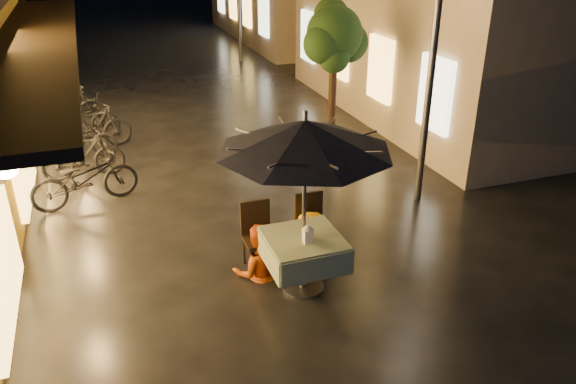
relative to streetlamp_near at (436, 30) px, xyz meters
name	(u,v)px	position (x,y,z in m)	size (l,w,h in m)	color
ground	(299,295)	(-3.00, -2.00, -2.92)	(90.00, 90.00, 0.00)	black
street_tree	(335,38)	(-0.59, 2.51, -0.50)	(1.43, 1.20, 3.15)	black
streetlamp_near	(436,30)	(0.00, 0.00, 0.00)	(0.36, 0.36, 4.23)	#59595E
cafe_table	(303,250)	(-2.88, -1.86, -2.33)	(0.99, 0.99, 0.78)	#59595E
patio_umbrella	(305,136)	(-2.88, -1.86, -0.77)	(2.16, 2.16, 2.46)	#59595E
cafe_chair_left	(258,232)	(-3.28, -1.12, -2.38)	(0.42, 0.42, 0.97)	black
cafe_chair_right	(311,223)	(-2.48, -1.12, -2.38)	(0.42, 0.42, 0.97)	black
table_lantern	(308,233)	(-2.88, -2.00, -2.00)	(0.16, 0.16, 0.25)	white
person_orange	(257,227)	(-3.35, -1.33, -2.18)	(0.72, 0.56, 1.47)	#D14F0C
person_yellow	(312,215)	(-2.55, -1.31, -2.16)	(0.98, 0.57, 1.52)	#FFB300
bicycle_0	(84,179)	(-5.52, 1.74, -2.44)	(0.63, 1.81, 0.95)	black
bicycle_1	(83,155)	(-5.52, 2.94, -2.46)	(0.43, 1.53, 0.92)	black
bicycle_2	(78,140)	(-5.61, 4.03, -2.51)	(0.54, 1.56, 0.82)	black
bicycle_3	(93,128)	(-5.27, 4.48, -2.43)	(0.46, 1.61, 0.97)	black
bicycle_4	(76,118)	(-5.61, 5.30, -2.42)	(0.66, 1.88, 0.99)	black
bicycle_5	(67,108)	(-5.80, 6.08, -2.39)	(0.49, 1.75, 1.05)	black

